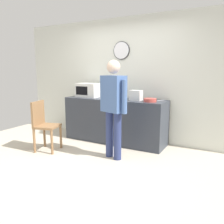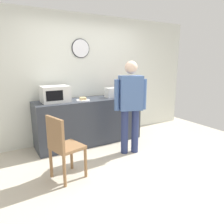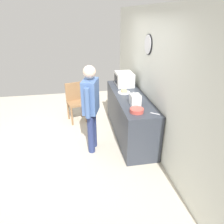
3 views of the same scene
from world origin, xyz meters
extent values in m
plane|color=beige|center=(0.00, 0.00, 0.00)|extent=(6.00, 6.00, 0.00)
cube|color=silver|center=(0.00, 1.60, 1.30)|extent=(5.40, 0.10, 2.60)
cylinder|color=white|center=(-0.12, 1.54, 1.92)|extent=(0.35, 0.03, 0.35)
cylinder|color=black|center=(-0.12, 1.54, 1.92)|extent=(0.38, 0.02, 0.38)
cube|color=#333842|center=(-0.10, 1.22, 0.46)|extent=(2.16, 0.62, 0.92)
cube|color=silver|center=(-0.77, 1.25, 1.07)|extent=(0.50, 0.38, 0.30)
cube|color=black|center=(-0.83, 1.05, 1.07)|extent=(0.30, 0.01, 0.18)
cylinder|color=white|center=(-0.27, 1.13, 0.93)|extent=(0.26, 0.26, 0.01)
cube|color=tan|center=(-0.27, 1.13, 0.96)|extent=(0.11, 0.11, 0.05)
cylinder|color=#C64C42|center=(0.70, 1.12, 0.95)|extent=(0.24, 0.24, 0.07)
cube|color=silver|center=(0.39, 1.18, 1.02)|extent=(0.22, 0.18, 0.20)
cube|color=silver|center=(0.82, 1.41, 0.92)|extent=(0.12, 0.15, 0.01)
cube|color=silver|center=(-0.19, 1.32, 0.92)|extent=(0.17, 0.04, 0.01)
cylinder|color=navy|center=(0.42, 0.34, 0.41)|extent=(0.13, 0.13, 0.82)
cylinder|color=navy|center=(0.23, 0.40, 0.41)|extent=(0.13, 0.13, 0.82)
cube|color=#47669E|center=(0.33, 0.37, 1.12)|extent=(0.45, 0.35, 0.60)
cylinder|color=#47669E|center=(0.56, 0.30, 1.09)|extent=(0.09, 0.09, 0.54)
cylinder|color=#47669E|center=(0.09, 0.45, 1.09)|extent=(0.09, 0.09, 0.54)
sphere|color=beige|center=(0.33, 0.37, 1.56)|extent=(0.22, 0.22, 0.22)
cylinder|color=olive|center=(-0.72, -0.02, 0.23)|extent=(0.04, 0.04, 0.45)
cylinder|color=olive|center=(-0.82, 0.32, 0.23)|extent=(0.04, 0.04, 0.45)
cylinder|color=olive|center=(-1.07, -0.11, 0.23)|extent=(0.04, 0.04, 0.45)
cylinder|color=olive|center=(-1.16, 0.23, 0.23)|extent=(0.04, 0.04, 0.45)
cube|color=olive|center=(-0.94, 0.10, 0.47)|extent=(0.49, 0.49, 0.04)
cube|color=olive|center=(-1.12, 0.06, 0.71)|extent=(0.14, 0.40, 0.45)
camera|label=1|loc=(2.15, -2.97, 1.51)|focal=36.87mm
camera|label=2|loc=(-1.80, -2.64, 1.66)|focal=33.79mm
camera|label=3|loc=(3.79, 0.15, 2.46)|focal=33.32mm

